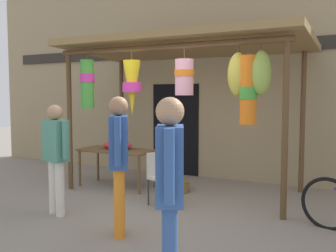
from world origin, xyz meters
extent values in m
plane|color=gray|center=(0.00, 0.00, 0.00)|extent=(30.00, 30.00, 0.00)
cube|color=#9E8966|center=(0.00, 2.54, 2.19)|extent=(12.05, 0.25, 4.38)
cube|color=#2D2823|center=(0.00, 2.39, 2.71)|extent=(10.85, 0.04, 0.24)
cube|color=black|center=(-0.81, 2.40, 1.00)|extent=(1.10, 0.03, 2.00)
cylinder|color=brown|center=(-1.96, 0.28, 1.26)|extent=(0.09, 0.09, 2.52)
cylinder|color=brown|center=(1.92, 0.28, 1.26)|extent=(0.09, 0.09, 2.52)
cylinder|color=brown|center=(-1.96, 2.00, 1.26)|extent=(0.09, 0.09, 2.52)
cylinder|color=brown|center=(1.92, 2.00, 1.26)|extent=(0.09, 0.09, 2.52)
cylinder|color=brown|center=(-0.02, 0.28, 2.52)|extent=(4.08, 0.10, 0.10)
cylinder|color=brown|center=(-0.02, 2.00, 2.67)|extent=(4.08, 0.10, 0.10)
cube|color=olive|center=(-0.02, 1.14, 2.64)|extent=(4.38, 2.22, 0.24)
cylinder|color=brown|center=(-1.52, 0.26, 2.43)|extent=(0.01, 0.01, 0.09)
cylinder|color=green|center=(-1.52, 0.26, 1.95)|extent=(0.24, 0.24, 0.86)
cylinder|color=#D13399|center=(-1.52, 0.26, 2.06)|extent=(0.26, 0.26, 0.16)
cylinder|color=brown|center=(-0.57, 0.25, 2.40)|extent=(0.01, 0.01, 0.14)
cone|color=yellow|center=(-0.57, 0.25, 1.88)|extent=(0.29, 0.29, 0.90)
cylinder|color=#D13399|center=(-0.57, 0.25, 1.89)|extent=(0.32, 0.32, 0.16)
cylinder|color=brown|center=(0.38, 0.27, 2.39)|extent=(0.01, 0.01, 0.16)
cylinder|color=pink|center=(0.38, 0.27, 2.03)|extent=(0.29, 0.29, 0.56)
cylinder|color=orange|center=(0.38, 0.27, 2.10)|extent=(0.31, 0.31, 0.10)
cylinder|color=brown|center=(1.38, 0.32, 2.40)|extent=(0.01, 0.01, 0.14)
cylinder|color=orange|center=(1.38, 0.32, 1.83)|extent=(0.24, 0.24, 1.00)
cylinder|color=green|center=(1.38, 0.32, 1.79)|extent=(0.26, 0.26, 0.18)
cylinder|color=#4C3D23|center=(1.57, 0.30, 2.43)|extent=(0.02, 0.02, 0.08)
ellipsoid|color=#89A842|center=(1.57, 0.30, 2.07)|extent=(0.29, 0.24, 0.63)
cylinder|color=#4C3D23|center=(1.21, 0.37, 2.43)|extent=(0.02, 0.02, 0.09)
ellipsoid|color=gold|center=(1.21, 0.37, 2.06)|extent=(0.32, 0.27, 0.65)
cube|color=brown|center=(-1.28, 0.82, 0.70)|extent=(1.44, 0.67, 0.04)
cylinder|color=brown|center=(-1.95, 0.53, 0.34)|extent=(0.05, 0.05, 0.68)
cylinder|color=brown|center=(-0.61, 0.53, 0.34)|extent=(0.05, 0.05, 0.68)
cylinder|color=brown|center=(-1.95, 1.10, 0.34)|extent=(0.05, 0.05, 0.68)
cylinder|color=brown|center=(-0.61, 1.10, 0.34)|extent=(0.05, 0.05, 0.68)
ellipsoid|color=red|center=(-1.30, 0.87, 0.80)|extent=(0.61, 0.43, 0.15)
ellipsoid|color=pink|center=(-1.21, 0.82, 0.81)|extent=(0.28, 0.21, 0.10)
cube|color=beige|center=(0.11, 0.12, 0.44)|extent=(0.53, 0.53, 0.04)
cube|color=beige|center=(-0.06, 0.19, 0.64)|extent=(0.19, 0.38, 0.40)
cylinder|color=#333338|center=(0.20, -0.12, 0.22)|extent=(0.03, 0.03, 0.44)
cylinder|color=#333338|center=(0.34, 0.21, 0.22)|extent=(0.03, 0.03, 0.44)
cylinder|color=#333338|center=(-0.13, 0.02, 0.22)|extent=(0.03, 0.03, 0.44)
cylinder|color=#333338|center=(0.01, 0.35, 0.22)|extent=(0.03, 0.03, 0.44)
cylinder|color=brown|center=(-0.14, 1.00, 0.10)|extent=(0.52, 0.52, 0.20)
torus|color=black|center=(2.50, 0.16, 0.33)|extent=(0.70, 0.24, 0.71)
cylinder|color=orange|center=(0.17, -1.21, 0.43)|extent=(0.13, 0.13, 0.86)
cylinder|color=orange|center=(0.26, -1.37, 0.43)|extent=(0.13, 0.13, 0.86)
cube|color=#2D5193|center=(0.21, -1.29, 1.18)|extent=(0.40, 0.46, 0.64)
cylinder|color=#2D5193|center=(0.08, -1.07, 1.21)|extent=(0.08, 0.08, 0.58)
cylinder|color=#2D5193|center=(0.35, -1.51, 1.21)|extent=(0.08, 0.08, 0.58)
sphere|color=#9E704C|center=(0.21, -1.29, 1.62)|extent=(0.24, 0.24, 0.24)
cylinder|color=#2D5193|center=(1.43, -2.30, 0.43)|extent=(0.13, 0.13, 0.86)
cube|color=#2D5193|center=(1.47, -2.38, 1.18)|extent=(0.37, 0.46, 0.64)
cylinder|color=#2D5193|center=(1.36, -2.15, 1.21)|extent=(0.08, 0.08, 0.58)
cylinder|color=#2D5193|center=(1.58, -2.61, 1.21)|extent=(0.08, 0.08, 0.58)
sphere|color=tan|center=(1.47, -2.38, 1.62)|extent=(0.24, 0.24, 0.24)
cylinder|color=silver|center=(-0.99, -1.04, 0.40)|extent=(0.13, 0.13, 0.80)
cylinder|color=silver|center=(-1.16, -0.99, 0.40)|extent=(0.13, 0.13, 0.80)
cube|color=#4C8E7A|center=(-1.08, -1.02, 1.10)|extent=(0.44, 0.32, 0.60)
cylinder|color=#4C8E7A|center=(-0.83, -1.09, 1.13)|extent=(0.08, 0.08, 0.54)
cylinder|color=#4C8E7A|center=(-1.32, -0.95, 1.13)|extent=(0.08, 0.08, 0.54)
sphere|color=tan|center=(-1.08, -1.02, 1.51)|extent=(0.22, 0.22, 0.22)
camera|label=1|loc=(2.87, -5.15, 1.75)|focal=40.76mm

